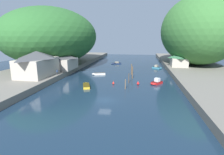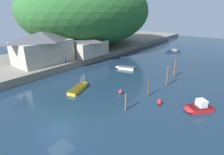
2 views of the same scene
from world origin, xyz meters
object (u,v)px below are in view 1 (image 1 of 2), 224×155
(boathouse_shed, at_px, (63,61))
(boat_yellow_tender, at_px, (98,74))
(boat_moored_right, at_px, (86,85))
(boat_open_rowboat, at_px, (157,67))
(boat_red_skiff, at_px, (116,63))
(channel_buoy_far, at_px, (138,83))
(channel_buoy_near, at_px, (113,83))
(right_bank_cottage, at_px, (179,60))
(waterfront_building, at_px, (37,63))
(person_on_quay, at_px, (36,77))
(boat_small_dinghy, at_px, (156,82))
(person_by_boathouse, at_px, (57,72))

(boathouse_shed, bearing_deg, boat_yellow_tender, -0.52)
(boat_moored_right, xyz_separation_m, boat_open_rowboat, (20.61, 30.27, 0.12))
(boathouse_shed, relative_size, boat_moored_right, 1.85)
(boathouse_shed, xyz_separation_m, boat_open_rowboat, (33.69, 15.64, -3.94))
(boat_red_skiff, bearing_deg, channel_buoy_far, 159.09)
(boathouse_shed, height_order, boat_moored_right, boathouse_shed)
(boat_open_rowboat, bearing_deg, boat_red_skiff, -85.95)
(boat_open_rowboat, height_order, channel_buoy_near, boat_open_rowboat)
(right_bank_cottage, distance_m, channel_buoy_near, 32.19)
(boat_yellow_tender, height_order, boat_moored_right, same)
(waterfront_building, xyz_separation_m, boat_yellow_tender, (15.00, 11.47, -4.96))
(right_bank_cottage, relative_size, person_on_quay, 3.91)
(waterfront_building, distance_m, person_on_quay, 6.84)
(boat_yellow_tender, xyz_separation_m, boat_moored_right, (0.37, -14.51, 0.00))
(boat_yellow_tender, height_order, person_on_quay, person_on_quay)
(boathouse_shed, distance_m, channel_buoy_far, 28.86)
(boathouse_shed, bearing_deg, boat_small_dinghy, -16.47)
(right_bank_cottage, distance_m, boat_yellow_tender, 31.24)
(boat_small_dinghy, relative_size, channel_buoy_near, 4.60)
(person_by_boathouse, bearing_deg, boat_red_skiff, -32.97)
(boat_small_dinghy, bearing_deg, boat_open_rowboat, -56.34)
(boat_red_skiff, height_order, boat_moored_right, boat_red_skiff)
(channel_buoy_far, relative_size, person_by_boathouse, 0.63)
(boathouse_shed, relative_size, person_by_boathouse, 6.24)
(boat_small_dinghy, bearing_deg, boat_red_skiff, -25.52)
(channel_buoy_far, xyz_separation_m, person_on_quay, (-25.70, -6.15, 2.14))
(boathouse_shed, xyz_separation_m, boat_moored_right, (13.08, -14.62, -4.05))
(boat_moored_right, relative_size, channel_buoy_far, 5.37)
(boat_yellow_tender, xyz_separation_m, boat_red_skiff, (2.49, 24.87, 0.01))
(channel_buoy_far, bearing_deg, boat_open_rowboat, 74.69)
(boathouse_shed, bearing_deg, channel_buoy_near, -30.27)
(boat_yellow_tender, bearing_deg, boat_small_dinghy, -133.75)
(channel_buoy_near, xyz_separation_m, person_on_quay, (-19.08, -5.54, 2.20))
(boathouse_shed, xyz_separation_m, channel_buoy_near, (19.79, -11.55, -4.02))
(boat_open_rowboat, relative_size, channel_buoy_near, 4.84)
(boat_yellow_tender, bearing_deg, boat_open_rowboat, -70.65)
(boat_moored_right, relative_size, boat_open_rowboat, 1.31)
(boat_moored_right, xyz_separation_m, person_on_quay, (-12.37, -2.47, 2.23))
(boat_small_dinghy, xyz_separation_m, person_on_quay, (-30.58, -7.84, 2.06))
(boat_moored_right, bearing_deg, boathouse_shed, 111.85)
(waterfront_building, distance_m, right_bank_cottage, 49.56)
(boat_yellow_tender, xyz_separation_m, channel_buoy_far, (13.70, -10.82, 0.10))
(right_bank_cottage, relative_size, boat_small_dinghy, 1.60)
(boat_open_rowboat, bearing_deg, boathouse_shed, -34.80)
(boat_red_skiff, bearing_deg, channel_buoy_near, 148.86)
(waterfront_building, distance_m, boat_red_skiff, 40.63)
(boathouse_shed, distance_m, person_on_quay, 17.20)
(boat_open_rowboat, bearing_deg, person_on_quay, -14.92)
(boat_small_dinghy, bearing_deg, boathouse_shed, 22.70)
(boathouse_shed, distance_m, channel_buoy_near, 23.27)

